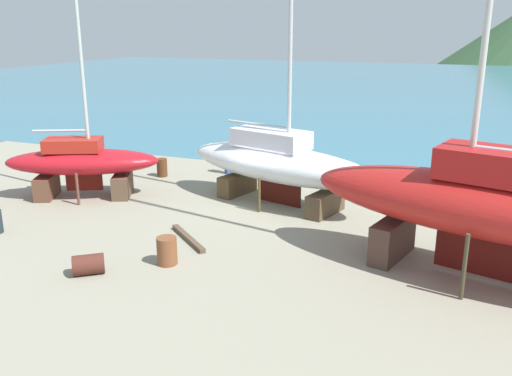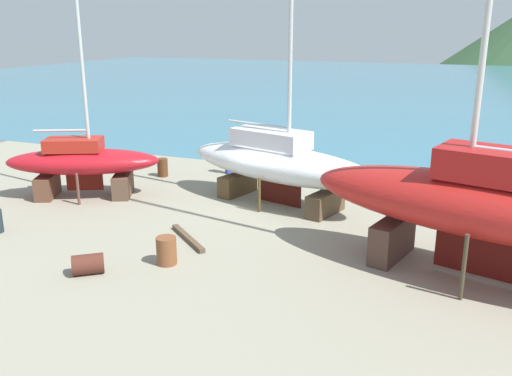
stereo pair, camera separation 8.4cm
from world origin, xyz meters
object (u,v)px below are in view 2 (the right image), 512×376
at_px(sailboat_large_starboard, 82,162).
at_px(barrel_tipped_left, 113,163).
at_px(worker, 229,157).
at_px(barrel_rust_near, 163,167).
at_px(barrel_blue_faded, 88,264).
at_px(barrel_rust_far, 166,251).
at_px(sailboat_mid_port, 279,163).
at_px(sailboat_small_center, 487,204).

distance_m(sailboat_large_starboard, barrel_tipped_left, 5.13).
distance_m(worker, barrel_rust_near, 3.42).
bearing_deg(worker, barrel_tipped_left, -144.13).
xyz_separation_m(sailboat_large_starboard, worker, (4.37, 6.02, -0.72)).
relative_size(barrel_blue_faded, barrel_rust_far, 1.04).
relative_size(sailboat_mid_port, worker, 7.97).
height_order(sailboat_small_center, barrel_tipped_left, sailboat_small_center).
relative_size(sailboat_small_center, barrel_tipped_left, 20.58).
distance_m(sailboat_mid_port, barrel_rust_far, 7.48).
height_order(sailboat_large_starboard, worker, sailboat_large_starboard).
xyz_separation_m(sailboat_mid_port, barrel_tipped_left, (-10.24, 2.37, -1.48)).
xyz_separation_m(sailboat_large_starboard, barrel_tipped_left, (-1.82, 4.62, -1.26)).
height_order(worker, barrel_rust_near, worker).
height_order(sailboat_small_center, barrel_rust_far, sailboat_small_center).
height_order(sailboat_mid_port, worker, sailboat_mid_port).
xyz_separation_m(sailboat_small_center, barrel_rust_far, (-9.34, -2.47, -1.94)).
bearing_deg(barrel_tipped_left, worker, 12.70).
bearing_deg(sailboat_small_center, worker, -20.26).
bearing_deg(sailboat_large_starboard, barrel_rust_near, 46.27).
relative_size(sailboat_small_center, worker, 11.62).
distance_m(sailboat_small_center, barrel_rust_far, 9.86).
height_order(sailboat_mid_port, sailboat_small_center, sailboat_small_center).
xyz_separation_m(barrel_rust_near, barrel_tipped_left, (-3.29, 0.36, -0.13)).
bearing_deg(sailboat_small_center, barrel_tipped_left, -6.43).
bearing_deg(barrel_rust_far, sailboat_large_starboard, 145.15).
bearing_deg(sailboat_large_starboard, barrel_blue_faded, -75.80).
relative_size(sailboat_large_starboard, sailboat_small_center, 0.54).
distance_m(worker, barrel_tipped_left, 6.37).
xyz_separation_m(sailboat_mid_port, barrel_blue_faded, (-3.13, -8.78, -1.49)).
bearing_deg(barrel_tipped_left, sailboat_large_starboard, -68.50).
bearing_deg(barrel_rust_far, barrel_blue_faded, -140.84).
bearing_deg(sailboat_mid_port, barrel_rust_near, 179.69).
xyz_separation_m(sailboat_large_starboard, barrel_rust_near, (1.46, 4.27, -1.12)).
xyz_separation_m(worker, barrel_rust_near, (-2.91, -1.75, -0.40)).
distance_m(sailboat_mid_port, sailboat_large_starboard, 8.72).
distance_m(barrel_blue_faded, barrel_rust_far, 2.43).
bearing_deg(barrel_rust_far, sailboat_small_center, 14.80).
bearing_deg(barrel_rust_far, worker, 104.27).
bearing_deg(barrel_rust_near, sailboat_small_center, -24.29).
bearing_deg(sailboat_large_starboard, sailboat_small_center, -33.50).
bearing_deg(sailboat_mid_port, barrel_tipped_left, -177.19).
xyz_separation_m(barrel_tipped_left, barrel_rust_far, (8.99, -9.62, 0.12)).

